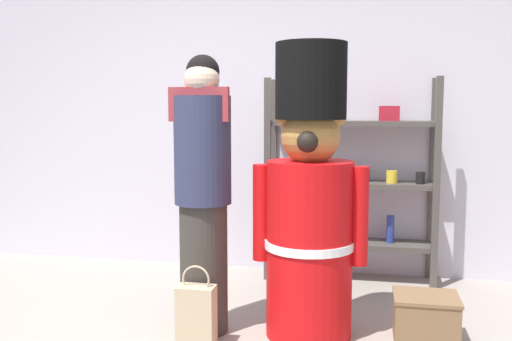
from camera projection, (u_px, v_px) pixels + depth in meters
back_wall at (271, 116)px, 4.78m from camera, size 6.40×0.12×2.60m
merchandise_shelf at (351, 180)px, 4.48m from camera, size 1.33×0.35×1.60m
teddy_bear_guard at (310, 206)px, 3.35m from camera, size 0.69×0.53×1.74m
person_shopper at (203, 191)px, 3.40m from camera, size 0.36×0.34×1.68m
shopping_bag at (196, 315)px, 3.24m from camera, size 0.22×0.13×0.48m
display_crate at (426, 318)px, 3.31m from camera, size 0.37×0.32×0.28m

